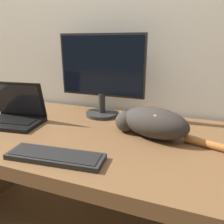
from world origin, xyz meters
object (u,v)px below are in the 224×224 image
(monitor, at_px, (102,73))
(cat, at_px, (152,122))
(laptop, at_px, (15,115))
(external_keyboard, at_px, (55,156))

(monitor, height_order, cat, monitor)
(laptop, height_order, cat, laptop)
(monitor, bearing_deg, cat, -31.11)
(external_keyboard, xyz_separation_m, cat, (0.30, 0.33, 0.06))
(monitor, height_order, laptop, monitor)
(external_keyboard, distance_m, cat, 0.46)
(cat, bearing_deg, laptop, -157.93)
(laptop, relative_size, cat, 0.63)
(monitor, xyz_separation_m, external_keyboard, (0.03, -0.54, -0.24))
(monitor, relative_size, cat, 0.99)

